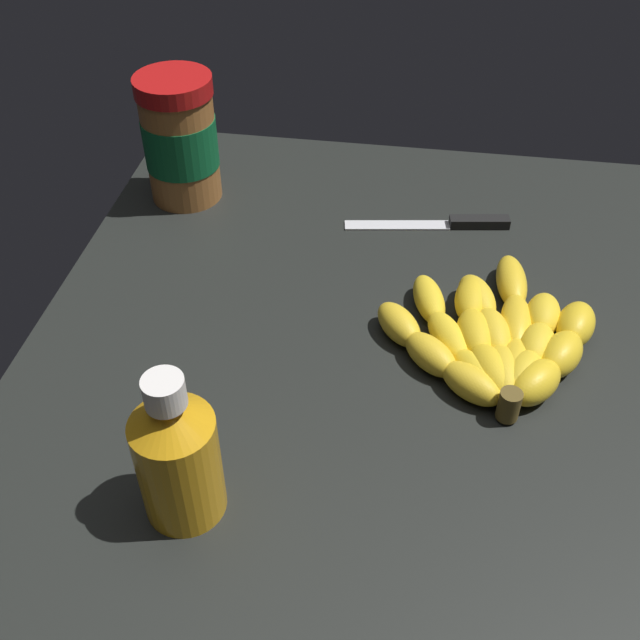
# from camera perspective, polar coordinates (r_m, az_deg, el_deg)

# --- Properties ---
(ground_plane) EXTENTS (0.86, 0.66, 0.05)m
(ground_plane) POSITION_cam_1_polar(r_m,az_deg,el_deg) (0.74, 2.89, -5.04)
(ground_plane) COLOR black
(banana_bunch) EXTENTS (0.23, 0.23, 0.04)m
(banana_bunch) POSITION_cam_1_polar(r_m,az_deg,el_deg) (0.74, 13.25, -1.46)
(banana_bunch) COLOR yellow
(banana_bunch) RESTS_ON ground_plane
(peanut_butter_jar) EXTENTS (0.09, 0.09, 0.15)m
(peanut_butter_jar) POSITION_cam_1_polar(r_m,az_deg,el_deg) (0.93, -10.54, 13.29)
(peanut_butter_jar) COLOR #9E602D
(peanut_butter_jar) RESTS_ON ground_plane
(honey_bottle) EXTENTS (0.06, 0.06, 0.14)m
(honey_bottle) POSITION_cam_1_polar(r_m,az_deg,el_deg) (0.58, -10.77, -9.98)
(honey_bottle) COLOR orange
(honey_bottle) RESTS_ON ground_plane
(butter_knife) EXTENTS (0.05, 0.19, 0.01)m
(butter_knife) POSITION_cam_1_polar(r_m,az_deg,el_deg) (0.91, 9.23, 7.26)
(butter_knife) COLOR silver
(butter_knife) RESTS_ON ground_plane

